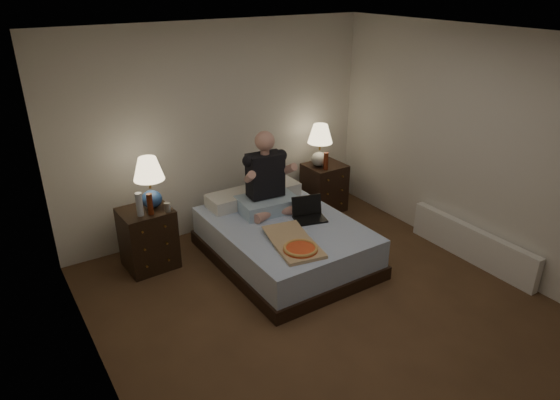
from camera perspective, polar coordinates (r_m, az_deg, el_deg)
floor at (r=4.88m, az=5.86°, el=-12.87°), size 4.00×4.50×0.00m
ceiling at (r=3.92m, az=7.48°, el=17.66°), size 4.00×4.50×0.00m
wall_back at (r=6.04m, az=-7.00°, el=7.94°), size 4.00×0.00×2.50m
wall_left at (r=3.47m, az=-20.32°, el=-6.57°), size 0.00×4.50×2.50m
wall_right at (r=5.66m, az=22.64°, el=5.05°), size 0.00×4.50×2.50m
bed at (r=5.57m, az=0.53°, el=-4.75°), size 1.39×1.85×0.46m
nightstand_left at (r=5.59m, az=-14.83°, el=-4.25°), size 0.54×0.49×0.68m
nightstand_right at (r=6.75m, az=5.05°, el=1.46°), size 0.50×0.46×0.65m
lamp_left at (r=5.38m, az=-14.66°, el=1.90°), size 0.38×0.38×0.56m
lamp_right at (r=6.49m, az=4.57°, el=6.23°), size 0.40×0.40×0.56m
water_bottle at (r=5.28m, az=-15.77°, el=-0.49°), size 0.07×0.07×0.25m
soda_can at (r=5.33m, az=-12.76°, el=-0.81°), size 0.07×0.07×0.10m
beer_bottle_left at (r=5.28m, az=-14.64°, el=-0.46°), size 0.06×0.06×0.23m
beer_bottle_right at (r=6.43m, az=5.26°, el=4.45°), size 0.06×0.06×0.23m
person at (r=5.57m, az=-1.49°, el=3.15°), size 0.70×0.58×0.93m
laptop at (r=5.49m, az=3.49°, el=-1.18°), size 0.40×0.36×0.24m
pizza_box at (r=4.89m, az=2.35°, el=-5.65°), size 0.53×0.82×0.08m
radiator at (r=5.98m, az=21.03°, el=-4.72°), size 0.10×1.60×0.40m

